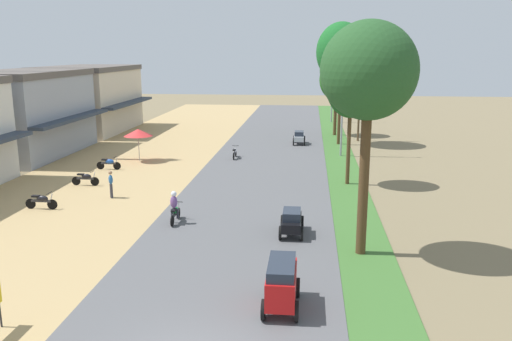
{
  "coord_description": "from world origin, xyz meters",
  "views": [
    {
      "loc": [
        3.17,
        -12.44,
        8.52
      ],
      "look_at": [
        0.23,
        16.47,
        1.85
      ],
      "focal_mm": 36.88,
      "sensor_mm": 36.0,
      "label": 1
    }
  ],
  "objects_px": {
    "median_tree_third": "(341,52)",
    "streetlamp_mid": "(332,83)",
    "parked_motorbike_second": "(86,178)",
    "motorbike_ahead_second": "(235,152)",
    "parked_motorbike_nearest": "(42,200)",
    "median_tree_nearest": "(369,73)",
    "car_sedan_black": "(292,221)",
    "streetlamp_near": "(343,98)",
    "vendor_umbrella": "(138,133)",
    "motorbike_foreground_rider": "(175,208)",
    "median_tree_fourth": "(336,80)",
    "car_van_red": "(282,282)",
    "pedestrian_on_shoulder": "(111,183)",
    "utility_pole_near": "(360,95)",
    "parked_motorbike_third": "(109,163)",
    "car_sedan_silver": "(299,137)",
    "median_tree_second": "(351,87)"
  },
  "relations": [
    {
      "from": "parked_motorbike_second",
      "to": "vendor_umbrella",
      "type": "distance_m",
      "value": 7.98
    },
    {
      "from": "pedestrian_on_shoulder",
      "to": "median_tree_fourth",
      "type": "relative_size",
      "value": 0.21
    },
    {
      "from": "median_tree_fourth",
      "to": "motorbike_foreground_rider",
      "type": "relative_size",
      "value": 4.25
    },
    {
      "from": "car_sedan_silver",
      "to": "motorbike_ahead_second",
      "type": "xyz_separation_m",
      "value": [
        -4.98,
        -7.0,
        -0.17
      ]
    },
    {
      "from": "car_van_red",
      "to": "motorbike_ahead_second",
      "type": "distance_m",
      "value": 25.19
    },
    {
      "from": "parked_motorbike_second",
      "to": "vendor_umbrella",
      "type": "bearing_deg",
      "value": 82.6
    },
    {
      "from": "vendor_umbrella",
      "to": "median_tree_nearest",
      "type": "xyz_separation_m",
      "value": [
        15.43,
        -17.56,
        5.34
      ]
    },
    {
      "from": "vendor_umbrella",
      "to": "streetlamp_near",
      "type": "height_order",
      "value": "streetlamp_near"
    },
    {
      "from": "parked_motorbike_second",
      "to": "median_tree_third",
      "type": "xyz_separation_m",
      "value": [
        16.84,
        16.98,
        7.77
      ]
    },
    {
      "from": "streetlamp_near",
      "to": "utility_pole_near",
      "type": "xyz_separation_m",
      "value": [
        2.05,
        7.73,
        -0.31
      ]
    },
    {
      "from": "parked_motorbike_nearest",
      "to": "median_tree_nearest",
      "type": "bearing_deg",
      "value": -15.63
    },
    {
      "from": "median_tree_second",
      "to": "streetlamp_mid",
      "type": "distance_m",
      "value": 30.24
    },
    {
      "from": "vendor_umbrella",
      "to": "streetlamp_near",
      "type": "xyz_separation_m",
      "value": [
        15.75,
        3.79,
        2.42
      ]
    },
    {
      "from": "streetlamp_near",
      "to": "car_sedan_silver",
      "type": "distance_m",
      "value": 7.32
    },
    {
      "from": "car_sedan_black",
      "to": "median_tree_second",
      "type": "bearing_deg",
      "value": 72.01
    },
    {
      "from": "median_tree_nearest",
      "to": "streetlamp_mid",
      "type": "relative_size",
      "value": 1.2
    },
    {
      "from": "car_van_red",
      "to": "car_sedan_black",
      "type": "distance_m",
      "value": 7.28
    },
    {
      "from": "streetlamp_mid",
      "to": "utility_pole_near",
      "type": "relative_size",
      "value": 0.95
    },
    {
      "from": "median_tree_third",
      "to": "vendor_umbrella",
      "type": "bearing_deg",
      "value": -149.68
    },
    {
      "from": "vendor_umbrella",
      "to": "car_van_red",
      "type": "bearing_deg",
      "value": -61.64
    },
    {
      "from": "pedestrian_on_shoulder",
      "to": "median_tree_fourth",
      "type": "height_order",
      "value": "median_tree_fourth"
    },
    {
      "from": "median_tree_nearest",
      "to": "streetlamp_mid",
      "type": "height_order",
      "value": "median_tree_nearest"
    },
    {
      "from": "streetlamp_near",
      "to": "car_sedan_silver",
      "type": "xyz_separation_m",
      "value": [
        -3.51,
        5.03,
        -3.99
      ]
    },
    {
      "from": "median_tree_third",
      "to": "median_tree_fourth",
      "type": "bearing_deg",
      "value": 91.19
    },
    {
      "from": "median_tree_fourth",
      "to": "median_tree_second",
      "type": "bearing_deg",
      "value": -90.17
    },
    {
      "from": "median_tree_fourth",
      "to": "median_tree_third",
      "type": "bearing_deg",
      "value": -88.81
    },
    {
      "from": "median_tree_nearest",
      "to": "parked_motorbike_third",
      "type": "bearing_deg",
      "value": 139.09
    },
    {
      "from": "parked_motorbike_second",
      "to": "motorbike_ahead_second",
      "type": "xyz_separation_m",
      "value": [
        8.26,
        9.53,
        0.02
      ]
    },
    {
      "from": "median_tree_third",
      "to": "utility_pole_near",
      "type": "bearing_deg",
      "value": 48.98
    },
    {
      "from": "parked_motorbike_second",
      "to": "pedestrian_on_shoulder",
      "type": "xyz_separation_m",
      "value": [
        2.69,
        -2.62,
        0.41
      ]
    },
    {
      "from": "parked_motorbike_nearest",
      "to": "motorbike_foreground_rider",
      "type": "relative_size",
      "value": 1.0
    },
    {
      "from": "streetlamp_mid",
      "to": "parked_motorbike_second",
      "type": "bearing_deg",
      "value": -117.39
    },
    {
      "from": "median_tree_nearest",
      "to": "median_tree_fourth",
      "type": "relative_size",
      "value": 1.26
    },
    {
      "from": "median_tree_third",
      "to": "car_van_red",
      "type": "height_order",
      "value": "median_tree_third"
    },
    {
      "from": "median_tree_fourth",
      "to": "motorbike_ahead_second",
      "type": "relative_size",
      "value": 4.25
    },
    {
      "from": "parked_motorbike_third",
      "to": "car_sedan_silver",
      "type": "bearing_deg",
      "value": 41.49
    },
    {
      "from": "parked_motorbike_nearest",
      "to": "car_sedan_black",
      "type": "bearing_deg",
      "value": -11.1
    },
    {
      "from": "pedestrian_on_shoulder",
      "to": "streetlamp_mid",
      "type": "relative_size",
      "value": 0.2
    },
    {
      "from": "parked_motorbike_second",
      "to": "median_tree_fourth",
      "type": "bearing_deg",
      "value": 53.15
    },
    {
      "from": "median_tree_nearest",
      "to": "motorbike_ahead_second",
      "type": "distance_m",
      "value": 22.19
    },
    {
      "from": "pedestrian_on_shoulder",
      "to": "motorbike_ahead_second",
      "type": "relative_size",
      "value": 0.9
    },
    {
      "from": "pedestrian_on_shoulder",
      "to": "streetlamp_mid",
      "type": "bearing_deg",
      "value": 68.08
    },
    {
      "from": "median_tree_third",
      "to": "streetlamp_near",
      "type": "xyz_separation_m",
      "value": [
        -0.08,
        -5.47,
        -3.6
      ]
    },
    {
      "from": "parked_motorbike_nearest",
      "to": "parked_motorbike_second",
      "type": "relative_size",
      "value": 1.0
    },
    {
      "from": "streetlamp_mid",
      "to": "utility_pole_near",
      "type": "height_order",
      "value": "utility_pole_near"
    },
    {
      "from": "parked_motorbike_third",
      "to": "median_tree_nearest",
      "type": "relative_size",
      "value": 0.19
    },
    {
      "from": "vendor_umbrella",
      "to": "median_tree_second",
      "type": "distance_m",
      "value": 17.09
    },
    {
      "from": "parked_motorbike_second",
      "to": "pedestrian_on_shoulder",
      "type": "height_order",
      "value": "pedestrian_on_shoulder"
    },
    {
      "from": "median_tree_third",
      "to": "streetlamp_mid",
      "type": "height_order",
      "value": "median_tree_third"
    },
    {
      "from": "parked_motorbike_nearest",
      "to": "pedestrian_on_shoulder",
      "type": "relative_size",
      "value": 1.11
    }
  ]
}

